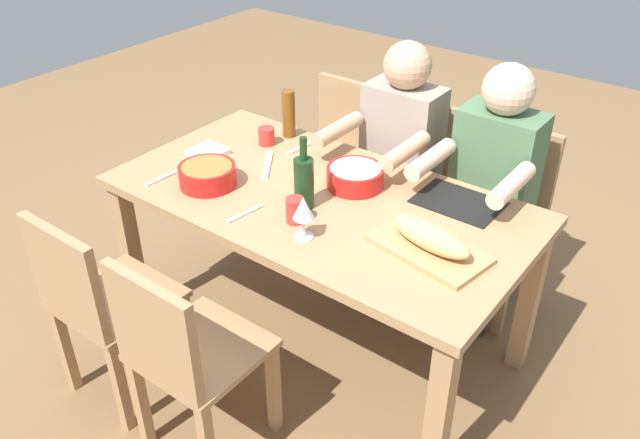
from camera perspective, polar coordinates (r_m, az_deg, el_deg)
The scene contains 24 objects.
ground_plane at distance 3.01m, azimuth -0.00°, elevation -10.14°, with size 8.00×8.00×0.00m, color brown.
dining_table at distance 2.61m, azimuth -0.00°, elevation 0.38°, with size 1.66×0.88×0.74m.
chair_near_right at distance 3.46m, azimuth 1.58°, elevation 5.86°, with size 0.40×0.40×0.85m.
chair_near_center at distance 3.25m, azimuth 8.15°, elevation 3.61°, with size 0.40×0.40×0.85m.
diner_near_center at distance 3.01m, azimuth 6.69°, elevation 5.84°, with size 0.41×0.53×1.20m.
chair_far_center at distance 2.28m, azimuth -11.86°, elevation -11.40°, with size 0.40×0.40×0.85m.
chair_near_left at distance 3.09m, azimuth 15.47°, elevation 1.03°, with size 0.40×0.40×0.85m.
diner_near_left at distance 2.83m, azimuth 14.59°, elevation 3.18°, with size 0.41×0.53×1.20m.
chair_far_right at distance 2.58m, azimuth -18.80°, elevation -6.73°, with size 0.40×0.40×0.85m.
serving_bowl_fruit at distance 2.65m, azimuth -9.81°, elevation 3.92°, with size 0.23×0.23×0.08m.
serving_bowl_pasta at distance 2.61m, azimuth 3.09°, elevation 3.83°, with size 0.23×0.23×0.08m.
cutting_board at distance 2.27m, azimuth 9.49°, elevation -2.59°, with size 0.40×0.22×0.02m, color tan.
bread_loaf at distance 2.24m, azimuth 9.61°, elevation -1.44°, with size 0.32×0.11×0.09m, color tan.
wine_bottle at distance 2.44m, azimuth -1.35°, elevation 3.30°, with size 0.08×0.08×0.29m.
beer_bottle at distance 3.00m, azimuth -2.75°, elevation 9.21°, with size 0.06×0.06×0.22m, color brown.
wine_glass at distance 2.25m, azimuth -1.46°, elevation 0.86°, with size 0.08×0.08×0.17m.
cup_near_right at distance 2.96m, azimuth -4.69°, elevation 7.26°, with size 0.07×0.07×0.08m, color red.
fork_near_right at distance 2.93m, azimuth -1.66°, elevation 6.29°, with size 0.02×0.17×0.01m, color silver.
cup_far_center at distance 2.38m, azimuth -2.21°, elevation 0.82°, with size 0.07×0.07×0.10m, color red.
fork_far_center at distance 2.46m, azimuth -6.55°, elevation 0.52°, with size 0.02×0.17×0.01m, color silver.
placemat_near_left at distance 2.57m, azimuth 11.97°, elevation 1.50°, with size 0.32×0.23×0.01m, color black.
fork_far_right at distance 2.76m, azimuth -13.56°, elevation 3.56°, with size 0.02×0.17×0.01m, color silver.
carving_knife at distance 2.79m, azimuth -4.57°, elevation 4.78°, with size 0.23×0.02×0.01m, color silver.
napkin_stack at distance 2.91m, azimuth -9.74°, elevation 5.81°, with size 0.14×0.14×0.02m, color white.
Camera 1 is at (-1.33, 1.76, 2.04)m, focal length 36.66 mm.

